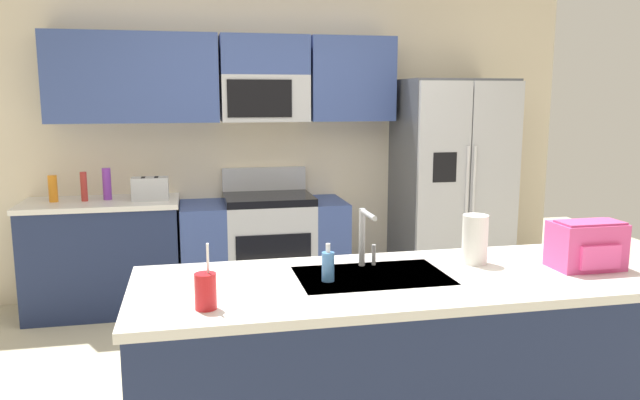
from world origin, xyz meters
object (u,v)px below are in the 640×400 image
(drink_cup_red, at_px, (206,291))
(backpack, at_px, (587,244))
(refrigerator, at_px, (451,187))
(pepper_mill, at_px, (84,187))
(soap_dispenser, at_px, (328,266))
(bottle_orange, at_px, (53,189))
(bottle_purple, at_px, (107,184))
(sink_faucet, at_px, (365,233))
(range_oven, at_px, (264,249))
(paper_towel_roll, at_px, (475,239))
(toaster, at_px, (150,189))

(drink_cup_red, xyz_separation_m, backpack, (1.78, 0.20, 0.04))
(refrigerator, height_order, pepper_mill, refrigerator)
(drink_cup_red, xyz_separation_m, soap_dispenser, (0.54, 0.25, -0.00))
(bottle_orange, bearing_deg, bottle_purple, 4.19)
(pepper_mill, bearing_deg, sink_faucet, -54.46)
(refrigerator, height_order, drink_cup_red, refrigerator)
(range_oven, height_order, backpack, backpack)
(range_oven, xyz_separation_m, soap_dispenser, (-0.01, -2.44, 0.53))
(refrigerator, relative_size, drink_cup_red, 7.09)
(pepper_mill, distance_m, drink_cup_red, 2.83)
(range_oven, xyz_separation_m, sink_faucet, (0.21, -2.26, 0.62))
(backpack, bearing_deg, bottle_purple, 134.16)
(sink_faucet, xyz_separation_m, paper_towel_roll, (0.54, -0.05, -0.05))
(refrigerator, height_order, paper_towel_roll, refrigerator)
(bottle_purple, xyz_separation_m, backpack, (2.47, -2.54, -0.01))
(sink_faucet, relative_size, soap_dispenser, 1.66)
(toaster, xyz_separation_m, backpack, (2.13, -2.45, 0.03))
(bottle_orange, distance_m, backpack, 3.81)
(paper_towel_roll, bearing_deg, sink_faucet, 175.18)
(pepper_mill, relative_size, sink_faucet, 0.81)
(toaster, relative_size, bottle_orange, 1.35)
(backpack, bearing_deg, range_oven, 116.24)
(pepper_mill, bearing_deg, soap_dispenser, -60.28)
(range_oven, distance_m, backpack, 2.85)
(pepper_mill, xyz_separation_m, drink_cup_red, (0.85, -2.69, -0.04))
(refrigerator, relative_size, soap_dispenser, 10.88)
(soap_dispenser, bearing_deg, sink_faucet, 39.36)
(soap_dispenser, bearing_deg, toaster, 110.47)
(pepper_mill, bearing_deg, backpack, -43.48)
(drink_cup_red, relative_size, soap_dispenser, 1.54)
(bottle_orange, xyz_separation_m, soap_dispenser, (1.62, -2.45, -0.04))
(pepper_mill, xyz_separation_m, paper_towel_roll, (2.16, -2.30, 0.01))
(range_oven, relative_size, bottle_purple, 5.44)
(bottle_orange, relative_size, backpack, 0.65)
(drink_cup_red, height_order, paper_towel_roll, drink_cup_red)
(bottle_purple, relative_size, drink_cup_red, 0.96)
(backpack, bearing_deg, drink_cup_red, -173.72)
(bottle_orange, height_order, drink_cup_red, drink_cup_red)
(pepper_mill, xyz_separation_m, bottle_purple, (0.17, 0.04, 0.01))
(backpack, bearing_deg, bottle_orange, 138.74)
(refrigerator, relative_size, sink_faucet, 6.56)
(range_oven, xyz_separation_m, backpack, (1.23, -2.50, 0.57))
(soap_dispenser, xyz_separation_m, backpack, (1.24, -0.06, 0.05))
(backpack, bearing_deg, toaster, 131.08)
(bottle_orange, height_order, bottle_purple, bottle_purple)
(bottle_orange, distance_m, bottle_purple, 0.40)
(toaster, distance_m, pepper_mill, 0.50)
(pepper_mill, xyz_separation_m, sink_faucet, (1.61, -2.26, 0.05))
(range_oven, bearing_deg, bottle_orange, 179.56)
(toaster, xyz_separation_m, bottle_purple, (-0.33, 0.09, 0.03))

